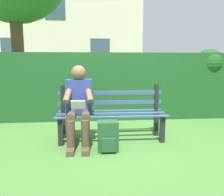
% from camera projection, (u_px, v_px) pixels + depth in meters
% --- Properties ---
extents(ground, '(60.00, 60.00, 0.00)m').
position_uv_depth(ground, '(111.00, 140.00, 3.53)').
color(ground, '#3D6B2D').
extents(park_bench, '(1.68, 0.49, 0.85)m').
position_uv_depth(park_bench, '(111.00, 113.00, 3.53)').
color(park_bench, black).
rests_on(park_bench, ground).
extents(person_seated, '(0.44, 0.73, 1.16)m').
position_uv_depth(person_seated, '(79.00, 103.00, 3.29)').
color(person_seated, navy).
rests_on(person_seated, ground).
extents(hedge_backdrop, '(6.40, 0.73, 1.49)m').
position_uv_depth(hedge_backdrop, '(122.00, 84.00, 4.92)').
color(hedge_backdrop, '#19471E').
rests_on(hedge_backdrop, ground).
extents(building_facade, '(8.03, 2.78, 6.01)m').
position_uv_depth(building_facade, '(60.00, 26.00, 11.49)').
color(building_facade, beige).
rests_on(building_facade, ground).
extents(backpack, '(0.28, 0.27, 0.42)m').
position_uv_depth(backpack, '(108.00, 137.00, 3.07)').
color(backpack, '#1E4728').
rests_on(backpack, ground).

